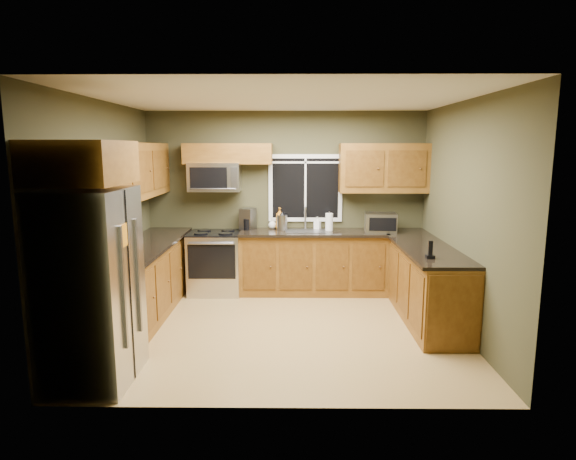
{
  "coord_description": "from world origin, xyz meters",
  "views": [
    {
      "loc": [
        0.11,
        -5.53,
        2.16
      ],
      "look_at": [
        0.05,
        0.35,
        1.15
      ],
      "focal_mm": 30.0,
      "sensor_mm": 36.0,
      "label": 1
    }
  ],
  "objects_px": {
    "kettle": "(282,222)",
    "cordless_phone": "(430,253)",
    "soap_bottle_c": "(272,224)",
    "coffee_maker": "(248,220)",
    "range": "(215,262)",
    "paper_towel_roll": "(329,222)",
    "soap_bottle_a": "(280,218)",
    "toaster_oven": "(381,223)",
    "soap_bottle_b": "(317,223)",
    "microwave": "(215,177)",
    "refrigerator": "(91,287)"
  },
  "relations": [
    {
      "from": "kettle",
      "to": "paper_towel_roll",
      "type": "height_order",
      "value": "paper_towel_roll"
    },
    {
      "from": "coffee_maker",
      "to": "soap_bottle_b",
      "type": "bearing_deg",
      "value": 0.61
    },
    {
      "from": "range",
      "to": "soap_bottle_b",
      "type": "distance_m",
      "value": 1.64
    },
    {
      "from": "kettle",
      "to": "soap_bottle_a",
      "type": "bearing_deg",
      "value": 112.93
    },
    {
      "from": "paper_towel_roll",
      "to": "soap_bottle_b",
      "type": "height_order",
      "value": "paper_towel_roll"
    },
    {
      "from": "toaster_oven",
      "to": "cordless_phone",
      "type": "distance_m",
      "value": 1.71
    },
    {
      "from": "microwave",
      "to": "soap_bottle_a",
      "type": "height_order",
      "value": "microwave"
    },
    {
      "from": "range",
      "to": "kettle",
      "type": "xyz_separation_m",
      "value": [
        1.0,
        0.1,
        0.6
      ]
    },
    {
      "from": "refrigerator",
      "to": "paper_towel_roll",
      "type": "xyz_separation_m",
      "value": [
        2.39,
        2.84,
        0.17
      ]
    },
    {
      "from": "toaster_oven",
      "to": "soap_bottle_b",
      "type": "xyz_separation_m",
      "value": [
        -0.91,
        0.24,
        -0.05
      ]
    },
    {
      "from": "soap_bottle_b",
      "to": "soap_bottle_a",
      "type": "bearing_deg",
      "value": 178.81
    },
    {
      "from": "toaster_oven",
      "to": "cordless_phone",
      "type": "xyz_separation_m",
      "value": [
        0.25,
        -1.69,
        -0.08
      ]
    },
    {
      "from": "refrigerator",
      "to": "range",
      "type": "xyz_separation_m",
      "value": [
        0.69,
        2.77,
        -0.43
      ]
    },
    {
      "from": "range",
      "to": "cordless_phone",
      "type": "height_order",
      "value": "cordless_phone"
    },
    {
      "from": "soap_bottle_a",
      "to": "range",
      "type": "bearing_deg",
      "value": -168.72
    },
    {
      "from": "paper_towel_roll",
      "to": "soap_bottle_a",
      "type": "xyz_separation_m",
      "value": [
        -0.74,
        0.12,
        0.03
      ]
    },
    {
      "from": "kettle",
      "to": "soap_bottle_a",
      "type": "distance_m",
      "value": 0.11
    },
    {
      "from": "range",
      "to": "kettle",
      "type": "relative_size",
      "value": 3.36
    },
    {
      "from": "microwave",
      "to": "kettle",
      "type": "bearing_deg",
      "value": -2.22
    },
    {
      "from": "refrigerator",
      "to": "coffee_maker",
      "type": "height_order",
      "value": "refrigerator"
    },
    {
      "from": "toaster_oven",
      "to": "soap_bottle_a",
      "type": "bearing_deg",
      "value": 170.33
    },
    {
      "from": "refrigerator",
      "to": "kettle",
      "type": "bearing_deg",
      "value": 59.5
    },
    {
      "from": "cordless_phone",
      "to": "kettle",
      "type": "bearing_deg",
      "value": 132.44
    },
    {
      "from": "range",
      "to": "cordless_phone",
      "type": "distance_m",
      "value": 3.26
    },
    {
      "from": "refrigerator",
      "to": "toaster_oven",
      "type": "xyz_separation_m",
      "value": [
        3.13,
        2.71,
        0.18
      ]
    },
    {
      "from": "refrigerator",
      "to": "cordless_phone",
      "type": "bearing_deg",
      "value": 16.75
    },
    {
      "from": "paper_towel_roll",
      "to": "cordless_phone",
      "type": "height_order",
      "value": "paper_towel_roll"
    },
    {
      "from": "microwave",
      "to": "cordless_phone",
      "type": "bearing_deg",
      "value": -35.06
    },
    {
      "from": "soap_bottle_c",
      "to": "refrigerator",
      "type": "bearing_deg",
      "value": -117.13
    },
    {
      "from": "soap_bottle_a",
      "to": "soap_bottle_c",
      "type": "height_order",
      "value": "soap_bottle_a"
    },
    {
      "from": "soap_bottle_c",
      "to": "coffee_maker",
      "type": "bearing_deg",
      "value": -170.46
    },
    {
      "from": "kettle",
      "to": "cordless_phone",
      "type": "relative_size",
      "value": 1.39
    },
    {
      "from": "soap_bottle_b",
      "to": "refrigerator",
      "type": "bearing_deg",
      "value": -126.96
    },
    {
      "from": "range",
      "to": "soap_bottle_b",
      "type": "relative_size",
      "value": 4.95
    },
    {
      "from": "coffee_maker",
      "to": "kettle",
      "type": "relative_size",
      "value": 1.14
    },
    {
      "from": "cordless_phone",
      "to": "soap_bottle_a",
      "type": "bearing_deg",
      "value": 131.68
    },
    {
      "from": "microwave",
      "to": "cordless_phone",
      "type": "xyz_separation_m",
      "value": [
        2.69,
        -1.89,
        -0.73
      ]
    },
    {
      "from": "refrigerator",
      "to": "cordless_phone",
      "type": "height_order",
      "value": "refrigerator"
    },
    {
      "from": "toaster_oven",
      "to": "soap_bottle_b",
      "type": "bearing_deg",
      "value": 165.21
    },
    {
      "from": "soap_bottle_c",
      "to": "soap_bottle_a",
      "type": "bearing_deg",
      "value": -19.12
    },
    {
      "from": "microwave",
      "to": "soap_bottle_c",
      "type": "height_order",
      "value": "microwave"
    },
    {
      "from": "range",
      "to": "coffee_maker",
      "type": "relative_size",
      "value": 2.95
    },
    {
      "from": "microwave",
      "to": "coffee_maker",
      "type": "bearing_deg",
      "value": 3.86
    },
    {
      "from": "microwave",
      "to": "paper_towel_roll",
      "type": "xyz_separation_m",
      "value": [
        1.7,
        -0.07,
        -0.66
      ]
    },
    {
      "from": "microwave",
      "to": "kettle",
      "type": "xyz_separation_m",
      "value": [
        1.0,
        -0.04,
        -0.66
      ]
    },
    {
      "from": "range",
      "to": "refrigerator",
      "type": "bearing_deg",
      "value": -103.97
    },
    {
      "from": "soap_bottle_b",
      "to": "range",
      "type": "bearing_deg",
      "value": -173.3
    },
    {
      "from": "cordless_phone",
      "to": "soap_bottle_c",
      "type": "bearing_deg",
      "value": 132.91
    },
    {
      "from": "soap_bottle_a",
      "to": "coffee_maker",
      "type": "bearing_deg",
      "value": -177.25
    },
    {
      "from": "coffee_maker",
      "to": "soap_bottle_b",
      "type": "relative_size",
      "value": 1.68
    }
  ]
}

